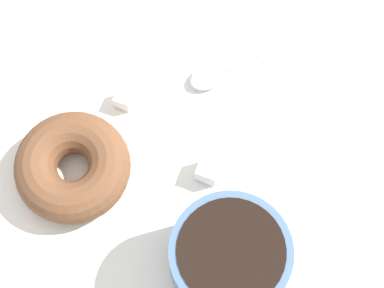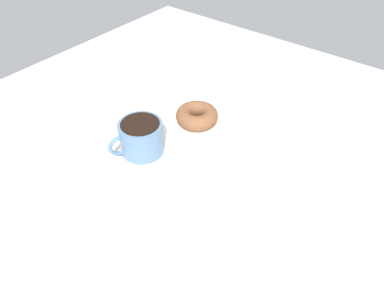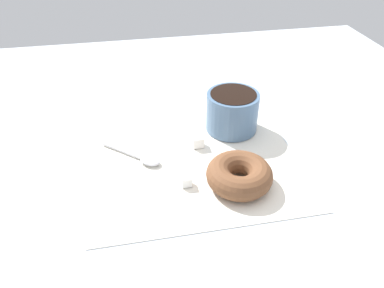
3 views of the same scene
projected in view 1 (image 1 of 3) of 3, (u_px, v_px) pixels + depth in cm
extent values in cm
cube|color=#B2BCC6|center=(158.00, 160.00, 58.93)|extent=(120.00, 120.00, 2.00)
cube|color=white|center=(192.00, 152.00, 57.99)|extent=(34.30, 34.30, 0.30)
cylinder|color=slate|center=(229.00, 260.00, 50.92)|extent=(9.42, 9.42, 7.14)
cylinder|color=black|center=(231.00, 252.00, 47.75)|extent=(8.22, 8.22, 0.60)
torus|color=brown|center=(73.00, 167.00, 55.39)|extent=(10.12, 10.12, 3.71)
ellipsoid|color=silver|center=(208.00, 77.00, 59.92)|extent=(4.29, 4.18, 0.90)
cylinder|color=silver|center=(258.00, 53.00, 60.98)|extent=(7.28, 6.49, 0.56)
cube|color=white|center=(124.00, 99.00, 58.80)|extent=(1.53, 1.53, 1.53)
cube|color=white|center=(209.00, 168.00, 56.32)|extent=(1.88, 1.88, 1.88)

